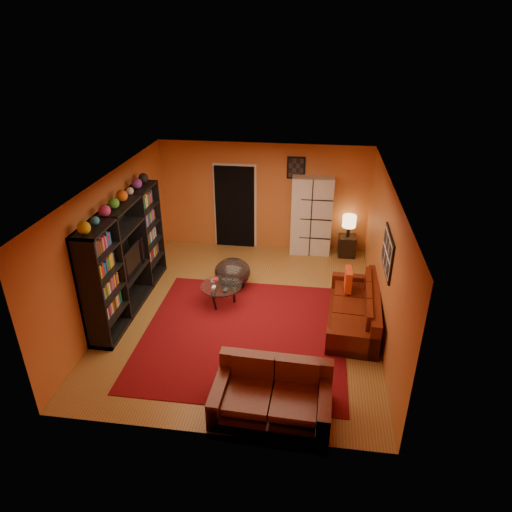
# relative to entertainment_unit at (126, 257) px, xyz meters

# --- Properties ---
(floor) EXTENTS (6.00, 6.00, 0.00)m
(floor) POSITION_rel_entertainment_unit_xyz_m (2.27, 0.00, -1.05)
(floor) COLOR brown
(floor) RESTS_ON ground
(ceiling) EXTENTS (6.00, 6.00, 0.00)m
(ceiling) POSITION_rel_entertainment_unit_xyz_m (2.27, 0.00, 1.55)
(ceiling) COLOR white
(ceiling) RESTS_ON wall_back
(wall_back) EXTENTS (6.00, 0.00, 6.00)m
(wall_back) POSITION_rel_entertainment_unit_xyz_m (2.27, 3.00, 0.25)
(wall_back) COLOR #BB5F29
(wall_back) RESTS_ON floor
(wall_front) EXTENTS (6.00, 0.00, 6.00)m
(wall_front) POSITION_rel_entertainment_unit_xyz_m (2.27, -3.00, 0.25)
(wall_front) COLOR #BB5F29
(wall_front) RESTS_ON floor
(wall_left) EXTENTS (0.00, 6.00, 6.00)m
(wall_left) POSITION_rel_entertainment_unit_xyz_m (-0.23, 0.00, 0.25)
(wall_left) COLOR #BB5F29
(wall_left) RESTS_ON floor
(wall_right) EXTENTS (0.00, 6.00, 6.00)m
(wall_right) POSITION_rel_entertainment_unit_xyz_m (4.78, 0.00, 0.25)
(wall_right) COLOR #BB5F29
(wall_right) RESTS_ON floor
(rug) EXTENTS (3.60, 3.60, 0.01)m
(rug) POSITION_rel_entertainment_unit_xyz_m (2.38, -0.70, -1.04)
(rug) COLOR #56090F
(rug) RESTS_ON floor
(doorway) EXTENTS (0.95, 0.10, 2.04)m
(doorway) POSITION_rel_entertainment_unit_xyz_m (1.57, 2.96, -0.03)
(doorway) COLOR black
(doorway) RESTS_ON floor
(wall_art_right) EXTENTS (0.03, 1.00, 0.70)m
(wall_art_right) POSITION_rel_entertainment_unit_xyz_m (4.75, -0.30, 0.55)
(wall_art_right) COLOR black
(wall_art_right) RESTS_ON wall_right
(wall_art_back) EXTENTS (0.42, 0.03, 0.52)m
(wall_art_back) POSITION_rel_entertainment_unit_xyz_m (3.02, 2.98, 1.00)
(wall_art_back) COLOR black
(wall_art_back) RESTS_ON wall_back
(entertainment_unit) EXTENTS (0.45, 3.00, 2.10)m
(entertainment_unit) POSITION_rel_entertainment_unit_xyz_m (0.00, 0.00, 0.00)
(entertainment_unit) COLOR black
(entertainment_unit) RESTS_ON floor
(tv) EXTENTS (0.98, 0.13, 0.57)m
(tv) POSITION_rel_entertainment_unit_xyz_m (0.05, -0.02, -0.05)
(tv) COLOR black
(tv) RESTS_ON entertainment_unit
(sofa) EXTENTS (1.02, 2.21, 0.85)m
(sofa) POSITION_rel_entertainment_unit_xyz_m (4.41, -0.08, -0.76)
(sofa) COLOR #491409
(sofa) RESTS_ON rug
(loveseat) EXTENTS (1.70, 1.06, 0.85)m
(loveseat) POSITION_rel_entertainment_unit_xyz_m (3.06, -2.41, -0.77)
(loveseat) COLOR #491409
(loveseat) RESTS_ON rug
(throw_pillow) EXTENTS (0.12, 0.42, 0.42)m
(throw_pillow) POSITION_rel_entertainment_unit_xyz_m (4.22, 0.43, -0.42)
(throw_pillow) COLOR red
(throw_pillow) RESTS_ON sofa
(coffee_table) EXTENTS (0.82, 0.82, 0.41)m
(coffee_table) POSITION_rel_entertainment_unit_xyz_m (1.77, 0.23, -0.68)
(coffee_table) COLOR silver
(coffee_table) RESTS_ON floor
(storage_cabinet) EXTENTS (0.97, 0.46, 1.90)m
(storage_cabinet) POSITION_rel_entertainment_unit_xyz_m (3.44, 2.80, -0.10)
(storage_cabinet) COLOR beige
(storage_cabinet) RESTS_ON floor
(bowl_chair) EXTENTS (0.77, 0.77, 0.62)m
(bowl_chair) POSITION_rel_entertainment_unit_xyz_m (1.87, 0.94, -0.72)
(bowl_chair) COLOR black
(bowl_chair) RESTS_ON floor
(side_table) EXTENTS (0.41, 0.41, 0.50)m
(side_table) POSITION_rel_entertainment_unit_xyz_m (4.33, 2.75, -0.80)
(side_table) COLOR black
(side_table) RESTS_ON floor
(table_lamp) EXTENTS (0.32, 0.32, 0.53)m
(table_lamp) POSITION_rel_entertainment_unit_xyz_m (4.33, 2.75, -0.17)
(table_lamp) COLOR black
(table_lamp) RESTS_ON side_table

